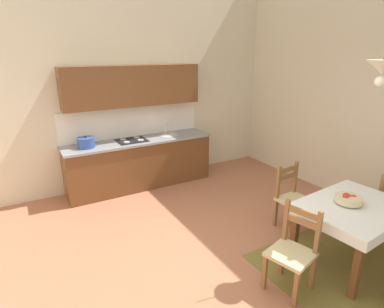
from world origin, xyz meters
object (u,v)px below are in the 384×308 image
at_px(dining_chair_kitchen_side, 293,199).
at_px(fruit_bowl, 348,199).
at_px(dining_table, 353,215).
at_px(dining_chair_tv_side, 293,252).
at_px(kitchen_cabinetry, 138,142).
at_px(pendant_lamp, 383,68).

bearing_deg(dining_chair_kitchen_side, fruit_bowl, -93.66).
bearing_deg(fruit_bowl, dining_table, -49.94).
relative_size(dining_chair_tv_side, fruit_bowl, 3.10).
height_order(dining_chair_kitchen_side, dining_chair_tv_side, same).
bearing_deg(dining_table, kitchen_cabinetry, 111.64).
height_order(dining_table, dining_chair_tv_side, dining_chair_tv_side).
bearing_deg(pendant_lamp, dining_table, 95.28).
relative_size(kitchen_cabinetry, pendant_lamp, 3.34).
bearing_deg(kitchen_cabinetry, fruit_bowl, -68.77).
bearing_deg(pendant_lamp, dining_chair_tv_side, 177.11).
relative_size(kitchen_cabinetry, fruit_bowl, 8.96).
relative_size(kitchen_cabinetry, dining_chair_kitchen_side, 2.89).
bearing_deg(fruit_bowl, pendant_lamp, -57.67).
distance_m(dining_chair_kitchen_side, pendant_lamp, 2.05).
distance_m(dining_chair_tv_side, pendant_lamp, 2.06).
bearing_deg(dining_table, dining_chair_kitchen_side, 89.90).
bearing_deg(dining_chair_kitchen_side, kitchen_cabinetry, 118.36).
xyz_separation_m(dining_table, fruit_bowl, (-0.05, 0.06, 0.19)).
height_order(kitchen_cabinetry, dining_table, kitchen_cabinetry).
distance_m(kitchen_cabinetry, pendant_lamp, 3.95).
height_order(dining_table, pendant_lamp, pendant_lamp).
bearing_deg(fruit_bowl, dining_chair_tv_side, -177.54).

